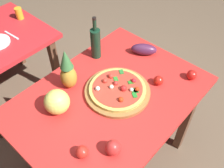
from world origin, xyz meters
TOP-DOWN VIEW (x-y plane):
  - ground_plane at (0.00, 0.00)m, footprint 10.00×10.00m
  - display_table at (0.00, 0.00)m, footprint 1.31×0.94m
  - pizza_board at (0.06, -0.02)m, footprint 0.45×0.45m
  - pizza at (0.06, -0.02)m, footprint 0.38×0.38m
  - wine_bottle at (0.23, 0.35)m, footprint 0.08×0.08m
  - pineapple_left at (-0.12, 0.27)m, footprint 0.11×0.11m
  - melon at (-0.31, 0.16)m, footprint 0.16×0.16m
  - bell_pepper at (-0.30, -0.29)m, footprint 0.09×0.09m
  - eggplant at (0.50, 0.09)m, footprint 0.18×0.22m
  - tomato_by_bottle at (0.51, -0.33)m, footprint 0.07×0.07m
  - tomato_at_corner at (-0.42, -0.18)m, footprint 0.07×0.07m
  - tomato_near_board at (0.31, -0.18)m, footprint 0.07×0.07m
  - drinking_glass_juice at (0.14, 1.25)m, footprint 0.07×0.07m
  - knife_utensil at (-0.06, 1.08)m, footprint 0.03×0.18m

SIDE VIEW (x-z plane):
  - ground_plane at x=0.00m, z-range 0.00..0.00m
  - display_table at x=0.00m, z-range 0.28..1.00m
  - knife_utensil at x=-0.06m, z-range 0.72..0.73m
  - pizza_board at x=0.06m, z-range 0.72..0.75m
  - tomato_near_board at x=0.31m, z-range 0.72..0.79m
  - tomato_by_bottle at x=0.51m, z-range 0.72..0.79m
  - tomato_at_corner at x=-0.42m, z-range 0.72..0.79m
  - pizza at x=0.06m, z-range 0.73..0.79m
  - bell_pepper at x=-0.30m, z-range 0.72..0.81m
  - eggplant at x=0.50m, z-range 0.72..0.81m
  - drinking_glass_juice at x=0.14m, z-range 0.72..0.83m
  - melon at x=-0.31m, z-range 0.72..0.88m
  - wine_bottle at x=0.23m, z-range 0.68..1.02m
  - pineapple_left at x=-0.12m, z-range 0.70..1.02m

